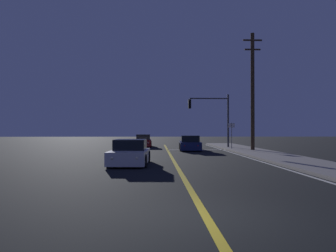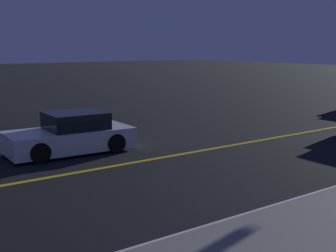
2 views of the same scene
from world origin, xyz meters
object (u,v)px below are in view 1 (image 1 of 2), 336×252
traffic_signal_near_right (213,112)px  utility_pole_right (253,90)px  car_lead_oncoming_navy (190,144)px  car_side_waiting_red (143,141)px  car_following_oncoming_white (130,154)px  street_sign_corner (232,132)px

traffic_signal_near_right → utility_pole_right: utility_pole_right is taller
utility_pole_right → car_lead_oncoming_navy: bearing=161.4°
car_side_waiting_red → traffic_signal_near_right: traffic_signal_near_right is taller
car_side_waiting_red → utility_pole_right: 13.68m
car_lead_oncoming_navy → traffic_signal_near_right: traffic_signal_near_right is taller
car_following_oncoming_white → car_side_waiting_red: 18.73m
car_following_oncoming_white → car_side_waiting_red: bearing=-87.3°
street_sign_corner → car_following_oncoming_white: bearing=-124.5°
car_following_oncoming_white → traffic_signal_near_right: bearing=-112.7°
car_side_waiting_red → street_sign_corner: (8.26, -6.68, 1.10)m
utility_pole_right → traffic_signal_near_right: bearing=119.5°
car_following_oncoming_white → utility_pole_right: (9.68, 10.24, 4.65)m
street_sign_corner → car_side_waiting_red: bearing=141.0°
car_following_oncoming_white → street_sign_corner: (8.28, 12.05, 1.10)m
car_lead_oncoming_navy → street_sign_corner: size_ratio=1.80×
car_side_waiting_red → car_lead_oncoming_navy: (4.45, -6.74, 0.00)m
car_lead_oncoming_navy → street_sign_corner: 3.96m
street_sign_corner → traffic_signal_near_right: bearing=113.3°
car_lead_oncoming_navy → street_sign_corner: (3.81, 0.06, 1.10)m
utility_pole_right → car_side_waiting_red: bearing=138.7°
car_following_oncoming_white → car_side_waiting_red: same height
car_side_waiting_red → street_sign_corner: street_sign_corner is taller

